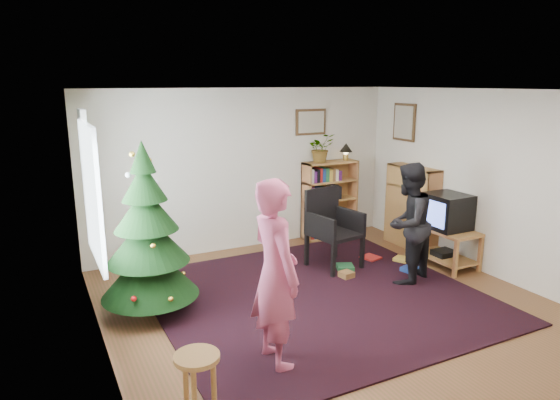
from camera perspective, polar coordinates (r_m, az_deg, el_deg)
name	(u,v)px	position (r m, az deg, el deg)	size (l,w,h in m)	color
floor	(330,307)	(6.05, 5.75, -12.02)	(5.00, 5.00, 0.00)	brown
ceiling	(336,90)	(5.47, 6.37, 12.38)	(5.00, 5.00, 0.00)	white
wall_back	(246,170)	(7.80, -3.96, 3.47)	(5.00, 0.02, 2.50)	silver
wall_front	(530,281)	(3.88, 26.68, -8.30)	(5.00, 0.02, 2.50)	silver
wall_left	(99,234)	(4.80, -20.00, -3.65)	(0.02, 5.00, 2.50)	silver
wall_right	(490,184)	(7.27, 22.86, 1.71)	(0.02, 5.00, 2.50)	silver
rug	(317,296)	(6.27, 4.25, -10.92)	(3.80, 3.60, 0.02)	black
window_pane	(92,194)	(5.32, -20.72, 0.70)	(0.04, 1.20, 1.40)	silver
curtain	(88,181)	(6.01, -21.12, 2.04)	(0.06, 0.35, 1.60)	white
picture_back	(311,122)	(8.20, 3.54, 8.89)	(0.55, 0.03, 0.42)	#4C3319
picture_right	(404,122)	(8.38, 14.03, 8.62)	(0.03, 0.50, 0.60)	#4C3319
christmas_tree	(148,244)	(5.77, -14.88, -4.84)	(1.09, 1.09, 1.99)	#3F2816
bookshelf_back	(330,199)	(8.45, 5.70, 0.15)	(0.95, 0.30, 1.30)	#AE6C3E
bookshelf_right	(412,206)	(8.17, 14.83, -0.70)	(0.30, 0.95, 1.30)	#AE6C3E
tv_stand	(445,243)	(7.58, 18.29, -4.67)	(0.52, 0.94, 0.55)	#AE6C3E
crt_tv	(447,211)	(7.45, 18.54, -1.23)	(0.53, 0.57, 0.50)	black
armchair	(330,224)	(7.13, 5.74, -2.79)	(0.71, 0.72, 1.12)	black
stool	(197,371)	(4.04, -9.44, -18.68)	(0.35, 0.35, 0.59)	#AE6C3E
person_standing	(275,274)	(4.58, -0.52, -8.44)	(0.65, 0.42, 1.77)	#B94A6C
person_by_chair	(408,224)	(6.67, 14.38, -2.63)	(0.77, 0.60, 1.59)	black
potted_plant	(321,148)	(8.19, 4.65, 5.94)	(0.42, 0.37, 0.47)	gray
table_lamp	(346,149)	(8.46, 7.55, 5.83)	(0.21, 0.21, 0.29)	#A57F33
floor_clutter	(375,266)	(7.27, 10.82, -7.39)	(1.29, 0.86, 0.08)	#A51E19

